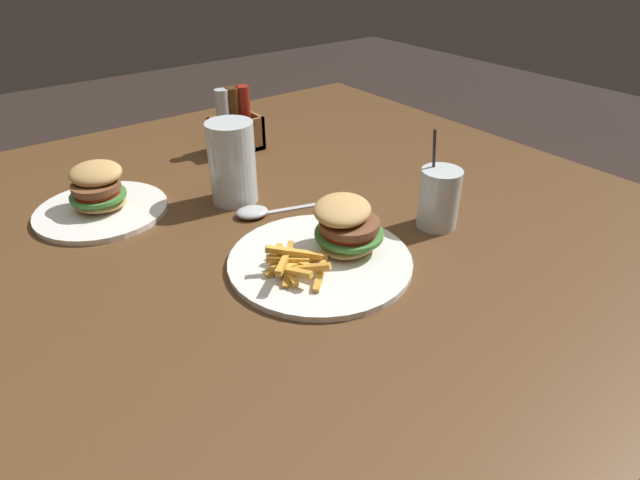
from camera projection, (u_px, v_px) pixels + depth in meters
name	position (u px, v px, depth m)	size (l,w,h in m)	color
dining_table	(228.00, 278.00, 0.93)	(1.51, 1.27, 0.70)	brown
meal_plate_near	(330.00, 245.00, 0.81)	(0.28, 0.28, 0.09)	white
beer_glass	(232.00, 165.00, 0.96)	(0.08, 0.08, 0.15)	silver
juice_glass	(439.00, 200.00, 0.89)	(0.07, 0.07, 0.17)	silver
spoon	(256.00, 212.00, 0.94)	(0.18, 0.08, 0.02)	silver
meal_plate_far	(100.00, 199.00, 0.94)	(0.23, 0.23, 0.09)	white
condiment_caddy	(235.00, 127.00, 1.19)	(0.11, 0.07, 0.14)	brown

